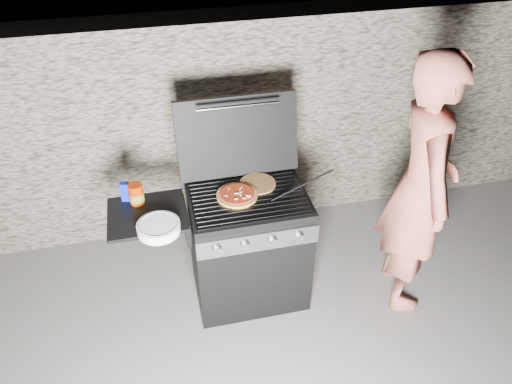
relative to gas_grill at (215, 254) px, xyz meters
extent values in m
plane|color=#5E5D5C|center=(0.25, 0.00, -0.46)|extent=(50.00, 50.00, 0.00)
cube|color=gray|center=(0.25, 1.05, 0.44)|extent=(8.00, 0.35, 1.80)
cylinder|color=#BA8F47|center=(0.34, 0.13, 0.46)|extent=(0.32, 0.32, 0.01)
cylinder|color=#AA2400|center=(-0.47, 0.12, 0.52)|extent=(0.10, 0.10, 0.15)
cube|color=#0816A6|center=(-0.54, 0.17, 0.52)|extent=(0.07, 0.05, 0.14)
cylinder|color=white|center=(-0.36, -0.20, 0.48)|extent=(0.33, 0.33, 0.06)
imported|color=#B45A4B|center=(1.38, -0.22, 0.51)|extent=(0.60, 0.78, 1.92)
cylinder|color=black|center=(0.63, 0.00, 0.51)|extent=(0.48, 0.15, 0.10)
camera|label=1|loc=(-0.30, -2.59, 2.46)|focal=35.00mm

